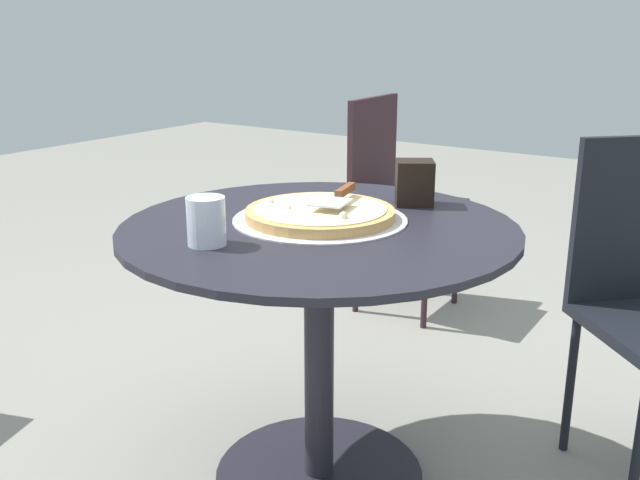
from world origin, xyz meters
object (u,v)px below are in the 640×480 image
(drinking_cup, at_px, (206,221))
(napkin_dispenser, at_px, (415,183))
(patio_table, at_px, (319,304))
(pizza_server, at_px, (338,196))
(pizza_on_tray, at_px, (320,214))
(patio_chair_far, at_px, (394,187))

(drinking_cup, relative_size, napkin_dispenser, 0.90)
(drinking_cup, bearing_deg, patio_table, -22.93)
(patio_table, height_order, pizza_server, pizza_server)
(pizza_server, height_order, napkin_dispenser, napkin_dispenser)
(napkin_dispenser, bearing_deg, patio_table, 40.19)
(pizza_on_tray, xyz_separation_m, patio_chair_far, (1.14, 0.41, -0.20))
(patio_table, relative_size, drinking_cup, 9.01)
(patio_table, xyz_separation_m, patio_chair_far, (1.18, 0.43, 0.01))
(pizza_on_tray, xyz_separation_m, drinking_cup, (-0.30, 0.09, 0.04))
(patio_table, xyz_separation_m, pizza_on_tray, (0.04, 0.02, 0.21))
(napkin_dispenser, bearing_deg, patio_chair_far, -91.13)
(patio_table, distance_m, drinking_cup, 0.38)
(drinking_cup, bearing_deg, patio_chair_far, 12.43)
(pizza_server, xyz_separation_m, drinking_cup, (-0.36, 0.11, 0.00))
(drinking_cup, bearing_deg, pizza_on_tray, -16.73)
(pizza_server, relative_size, napkin_dispenser, 1.86)
(pizza_on_tray, distance_m, drinking_cup, 0.31)
(pizza_on_tray, bearing_deg, pizza_server, -15.17)
(patio_chair_far, bearing_deg, pizza_on_tray, -160.34)
(pizza_on_tray, distance_m, pizza_server, 0.07)
(patio_table, height_order, patio_chair_far, patio_chair_far)
(patio_table, height_order, drinking_cup, drinking_cup)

